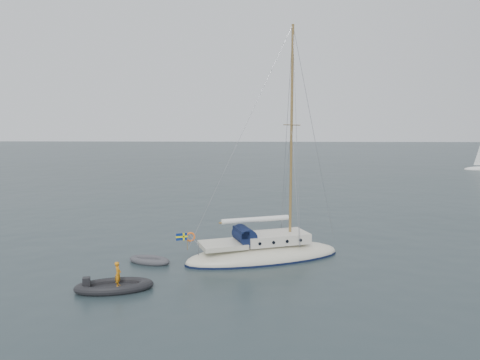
{
  "coord_description": "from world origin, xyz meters",
  "views": [
    {
      "loc": [
        1.8,
        -25.8,
        8.05
      ],
      "look_at": [
        0.92,
        0.0,
        4.74
      ],
      "focal_mm": 35.0,
      "sensor_mm": 36.0,
      "label": 1
    }
  ],
  "objects": [
    {
      "name": "ground",
      "position": [
        0.0,
        0.0,
        0.0
      ],
      "size": [
        300.0,
        300.0,
        0.0
      ],
      "primitive_type": "plane",
      "color": "black",
      "rests_on": "ground"
    },
    {
      "name": "sailboat",
      "position": [
        2.28,
        0.7,
        1.06
      ],
      "size": [
        9.82,
        2.94,
        13.99
      ],
      "rotation": [
        0.0,
        0.0,
        0.35
      ],
      "color": "beige",
      "rests_on": "ground"
    },
    {
      "name": "dinghy",
      "position": [
        -4.22,
        -0.29,
        0.16
      ],
      "size": [
        2.49,
        1.13,
        0.36
      ],
      "rotation": [
        0.0,
        0.0,
        -0.3
      ],
      "color": "#49494D",
      "rests_on": "ground"
    },
    {
      "name": "rib",
      "position": [
        -4.94,
        -4.59,
        0.22
      ],
      "size": [
        3.72,
        1.69,
        1.4
      ],
      "rotation": [
        0.0,
        0.0,
        0.26
      ],
      "color": "black",
      "rests_on": "ground"
    }
  ]
}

